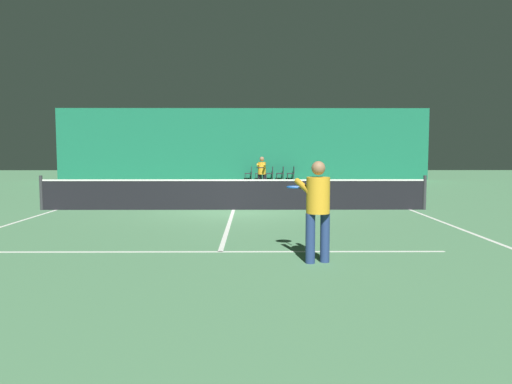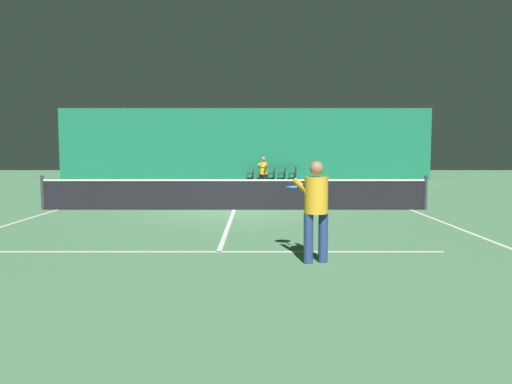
# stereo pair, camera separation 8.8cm
# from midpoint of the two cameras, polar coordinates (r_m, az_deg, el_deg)

# --- Properties ---
(ground_plane) EXTENTS (60.00, 60.00, 0.00)m
(ground_plane) POSITION_cam_midpoint_polar(r_m,az_deg,el_deg) (15.53, -2.75, -2.05)
(ground_plane) COLOR #4C7F56
(backdrop_curtain) EXTENTS (23.00, 0.12, 4.41)m
(backdrop_curtain) POSITION_cam_midpoint_polar(r_m,az_deg,el_deg) (30.98, -1.58, 5.49)
(backdrop_curtain) COLOR #196B4C
(backdrop_curtain) RESTS_ON ground
(court_line_baseline_far) EXTENTS (11.00, 0.10, 0.00)m
(court_line_baseline_far) POSITION_cam_midpoint_polar(r_m,az_deg,el_deg) (27.37, -1.73, 0.95)
(court_line_baseline_far) COLOR silver
(court_line_baseline_far) RESTS_ON ground
(court_line_service_far) EXTENTS (8.25, 0.10, 0.00)m
(court_line_service_far) POSITION_cam_midpoint_polar(r_m,az_deg,el_deg) (21.89, -2.06, -0.03)
(court_line_service_far) COLOR silver
(court_line_service_far) RESTS_ON ground
(court_line_service_near) EXTENTS (8.25, 0.10, 0.00)m
(court_line_service_near) POSITION_cam_midpoint_polar(r_m,az_deg,el_deg) (9.22, -4.39, -6.82)
(court_line_service_near) COLOR silver
(court_line_service_near) RESTS_ON ground
(court_line_sideline_left) EXTENTS (0.10, 23.80, 0.00)m
(court_line_sideline_left) POSITION_cam_midpoint_polar(r_m,az_deg,el_deg) (16.68, -21.99, -1.91)
(court_line_sideline_left) COLOR silver
(court_line_sideline_left) RESTS_ON ground
(court_line_sideline_right) EXTENTS (0.10, 23.80, 0.00)m
(court_line_sideline_right) POSITION_cam_midpoint_polar(r_m,az_deg,el_deg) (16.26, 17.02, -1.94)
(court_line_sideline_right) COLOR silver
(court_line_sideline_right) RESTS_ON ground
(court_line_centre) EXTENTS (0.10, 12.80, 0.00)m
(court_line_centre) POSITION_cam_midpoint_polar(r_m,az_deg,el_deg) (15.53, -2.75, -2.04)
(court_line_centre) COLOR silver
(court_line_centre) RESTS_ON ground
(tennis_net) EXTENTS (12.00, 0.10, 1.07)m
(tennis_net) POSITION_cam_midpoint_polar(r_m,az_deg,el_deg) (15.47, -2.76, -0.17)
(tennis_net) COLOR black
(tennis_net) RESTS_ON ground
(player_near) EXTENTS (0.73, 1.40, 1.68)m
(player_near) POSITION_cam_midpoint_polar(r_m,az_deg,el_deg) (8.27, 6.67, -1.33)
(player_near) COLOR navy
(player_near) RESTS_ON ground
(player_far) EXTENTS (0.48, 1.33, 1.55)m
(player_far) POSITION_cam_midpoint_polar(r_m,az_deg,el_deg) (22.35, 0.55, 2.40)
(player_far) COLOR black
(player_far) RESTS_ON ground
(courtside_chair_0) EXTENTS (0.44, 0.44, 0.84)m
(courtside_chair_0) POSITION_cam_midpoint_polar(r_m,az_deg,el_deg) (30.45, -0.83, 2.26)
(courtside_chair_0) COLOR #2D2D2D
(courtside_chair_0) RESTS_ON ground
(courtside_chair_1) EXTENTS (0.44, 0.44, 0.84)m
(courtside_chair_1) POSITION_cam_midpoint_polar(r_m,az_deg,el_deg) (30.45, 0.39, 2.26)
(courtside_chair_1) COLOR #2D2D2D
(courtside_chair_1) RESTS_ON ground
(courtside_chair_2) EXTENTS (0.44, 0.44, 0.84)m
(courtside_chair_2) POSITION_cam_midpoint_polar(r_m,az_deg,el_deg) (30.47, 1.61, 2.26)
(courtside_chair_2) COLOR #2D2D2D
(courtside_chair_2) RESTS_ON ground
(courtside_chair_3) EXTENTS (0.44, 0.44, 0.84)m
(courtside_chair_3) POSITION_cam_midpoint_polar(r_m,az_deg,el_deg) (30.50, 2.82, 2.26)
(courtside_chair_3) COLOR #2D2D2D
(courtside_chair_3) RESTS_ON ground
(courtside_chair_4) EXTENTS (0.44, 0.44, 0.84)m
(courtside_chair_4) POSITION_cam_midpoint_polar(r_m,az_deg,el_deg) (30.54, 4.03, 2.26)
(courtside_chair_4) COLOR #2D2D2D
(courtside_chair_4) RESTS_ON ground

